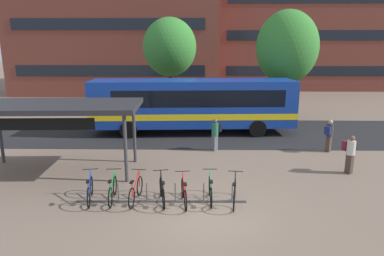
{
  "coord_description": "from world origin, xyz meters",
  "views": [
    {
      "loc": [
        -0.28,
        -10.04,
        5.21
      ],
      "look_at": [
        -0.55,
        5.06,
        1.58
      ],
      "focal_mm": 32.36,
      "sensor_mm": 36.0,
      "label": 1
    }
  ],
  "objects": [
    {
      "name": "bike_rack",
      "position": [
        -1.52,
        0.79,
        0.09
      ],
      "size": [
        5.78,
        0.16,
        0.7
      ],
      "rotation": [
        0.0,
        0.0,
        0.01
      ],
      "color": "#47474C",
      "rests_on": "ground"
    },
    {
      "name": "city_bus",
      "position": [
        -0.66,
        10.45,
        1.78
      ],
      "size": [
        12.13,
        3.17,
        3.2
      ],
      "rotation": [
        0.0,
        0.0,
        3.19
      ],
      "color": "#14389E",
      "rests_on": "ground"
    },
    {
      "name": "transit_shelter",
      "position": [
        -6.08,
        3.63,
        2.73
      ],
      "size": [
        6.89,
        3.43,
        2.91
      ],
      "rotation": [
        0.0,
        0.0,
        0.04
      ],
      "color": "#38383D",
      "rests_on": "ground"
    },
    {
      "name": "parked_bicycle_green_5",
      "position": [
        0.16,
        0.91,
        0.38
      ],
      "size": [
        0.52,
        1.72,
        0.99
      ],
      "rotation": [
        0.0,
        0.0,
        1.59
      ],
      "color": "black",
      "rests_on": "ground"
    },
    {
      "name": "parked_bicycle_red_4",
      "position": [
        -0.73,
        0.69,
        0.38
      ],
      "size": [
        0.52,
        1.71,
        0.99
      ],
      "rotation": [
        0.0,
        0.0,
        1.71
      ],
      "color": "black",
      "rests_on": "ground"
    },
    {
      "name": "commuter_navy_pack_2",
      "position": [
        6.24,
        6.66,
        0.93
      ],
      "size": [
        0.58,
        0.59,
        1.63
      ],
      "rotation": [
        0.0,
        0.0,
        0.81
      ],
      "color": "#47382D",
      "rests_on": "ground"
    },
    {
      "name": "street_tree_0",
      "position": [
        5.75,
        14.11,
        5.06
      ],
      "size": [
        4.17,
        4.17,
        7.54
      ],
      "color": "brown",
      "rests_on": "ground"
    },
    {
      "name": "parked_bicycle_black_6",
      "position": [
        0.96,
        0.71,
        0.38
      ],
      "size": [
        0.52,
        1.71,
        0.99
      ],
      "rotation": [
        0.0,
        0.0,
        1.44
      ],
      "color": "black",
      "rests_on": "ground"
    },
    {
      "name": "building_left_wing",
      "position": [
        -9.1,
        30.43,
        9.0
      ],
      "size": [
        21.58,
        11.37,
        17.99
      ],
      "color": "brown",
      "rests_on": "ground"
    },
    {
      "name": "parked_bicycle_black_3",
      "position": [
        -1.48,
        0.79,
        0.38
      ],
      "size": [
        0.54,
        1.7,
        0.99
      ],
      "rotation": [
        0.0,
        0.0,
        1.76
      ],
      "color": "black",
      "rests_on": "ground"
    },
    {
      "name": "bus_lane_asphalt",
      "position": [
        0.0,
        10.45,
        0.0
      ],
      "size": [
        80.0,
        7.2,
        0.01
      ],
      "primitive_type": "cube",
      "color": "#232326",
      "rests_on": "ground"
    },
    {
      "name": "parked_bicycle_green_1",
      "position": [
        -3.18,
        0.87,
        0.38
      ],
      "size": [
        0.52,
        1.72,
        0.99
      ],
      "rotation": [
        0.0,
        0.0,
        1.66
      ],
      "color": "black",
      "rests_on": "ground"
    },
    {
      "name": "commuter_black_pack_1",
      "position": [
        0.6,
        6.78,
        0.95
      ],
      "size": [
        0.59,
        0.59,
        1.65
      ],
      "rotation": [
        0.0,
        0.0,
        3.93
      ],
      "color": "#565660",
      "rests_on": "ground"
    },
    {
      "name": "parked_bicycle_red_2",
      "position": [
        -2.38,
        0.84,
        0.38
      ],
      "size": [
        0.52,
        1.72,
        0.99
      ],
      "rotation": [
        0.0,
        0.0,
        1.47
      ],
      "color": "black",
      "rests_on": "ground"
    },
    {
      "name": "building_centre_block",
      "position": [
        0.69,
        39.68,
        7.24
      ],
      "size": [
        14.24,
        11.82,
        14.49
      ],
      "color": "gray",
      "rests_on": "ground"
    },
    {
      "name": "commuter_maroon_pack_0",
      "position": [
        5.99,
        3.69,
        0.93
      ],
      "size": [
        0.54,
        0.6,
        1.62
      ],
      "rotation": [
        0.0,
        0.0,
        5.29
      ],
      "color": "#47382D",
      "rests_on": "ground"
    },
    {
      "name": "street_tree_1",
      "position": [
        -2.51,
        17.6,
        5.05
      ],
      "size": [
        4.15,
        4.15,
        7.32
      ],
      "color": "brown",
      "rests_on": "ground"
    },
    {
      "name": "ground",
      "position": [
        0.0,
        0.0,
        0.0
      ],
      "size": [
        200.0,
        200.0,
        0.0
      ],
      "primitive_type": "plane",
      "color": "#7A6656"
    },
    {
      "name": "parked_bicycle_blue_0",
      "position": [
        -3.95,
        0.84,
        0.38
      ],
      "size": [
        0.56,
        1.7,
        0.99
      ],
      "rotation": [
        0.0,
        0.0,
        1.78
      ],
      "color": "black",
      "rests_on": "ground"
    }
  ]
}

